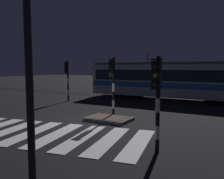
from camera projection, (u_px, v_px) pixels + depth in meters
The scene contains 9 objects.
ground_plane at pixel (85, 121), 12.52m from camera, with size 120.00×120.00×0.00m, color black.
rail_near at pixel (150, 100), 20.57m from camera, with size 80.00×0.12×0.03m, color #59595E.
rail_far at pixel (155, 98), 21.81m from camera, with size 80.00×0.12×0.03m, color #59595E.
crosswalk_zebra at pixel (44, 134), 10.01m from camera, with size 9.35×5.48×0.02m.
traffic_island at pixel (109, 119), 12.57m from camera, with size 2.27×1.57×0.18m.
traffic_light_median_centre at pixel (113, 78), 13.20m from camera, with size 0.36×0.42×3.35m.
traffic_light_corner_near_right at pixel (157, 90), 7.56m from camera, with size 0.36×0.42×3.15m.
traffic_light_corner_far_left at pixel (67, 75), 19.64m from camera, with size 0.36×0.42×3.37m.
tram at pixel (171, 80), 20.22m from camera, with size 14.64×2.58×4.15m.
Camera 1 is at (7.39, -9.96, 2.79)m, focal length 38.10 mm.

